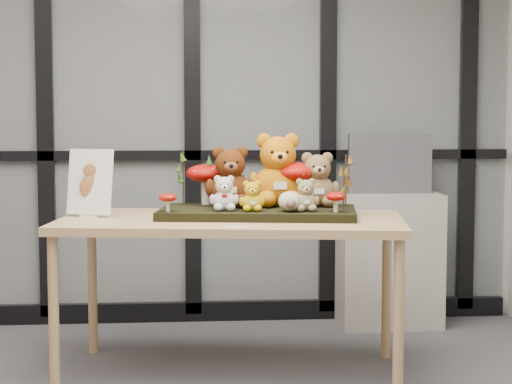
{
  "coord_description": "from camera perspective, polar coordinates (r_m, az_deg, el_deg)",
  "views": [
    {
      "loc": [
        0.36,
        -3.31,
        1.35
      ],
      "look_at": [
        0.74,
        1.22,
        0.93
      ],
      "focal_mm": 65.0,
      "sensor_mm": 36.0,
      "label": 1
    }
  ],
  "objects": [
    {
      "name": "room_shell",
      "position": [
        3.34,
        -11.17,
        10.87
      ],
      "size": [
        5.0,
        5.0,
        5.0
      ],
      "color": "beige",
      "rests_on": "floor"
    },
    {
      "name": "glass_partition",
      "position": [
        5.79,
        -8.43,
        5.87
      ],
      "size": [
        4.9,
        0.06,
        2.78
      ],
      "color": "#2D383F",
      "rests_on": "floor"
    },
    {
      "name": "display_table",
      "position": [
        4.62,
        -1.53,
        -2.42
      ],
      "size": [
        1.81,
        1.1,
        0.8
      ],
      "rotation": [
        0.0,
        0.0,
        -0.15
      ],
      "color": "tan",
      "rests_on": "floor"
    },
    {
      "name": "diorama_tray",
      "position": [
        4.66,
        0.1,
        -1.28
      ],
      "size": [
        1.04,
        0.63,
        0.04
      ],
      "primitive_type": "cube",
      "rotation": [
        0.0,
        0.0,
        -0.15
      ],
      "color": "black",
      "rests_on": "display_table"
    },
    {
      "name": "bear_pooh_yellow",
      "position": [
        4.77,
        1.35,
        1.61
      ],
      "size": [
        0.35,
        0.33,
        0.41
      ],
      "primitive_type": null,
      "rotation": [
        0.0,
        0.0,
        -0.15
      ],
      "color": "#C36D0A",
      "rests_on": "diorama_tray"
    },
    {
      "name": "bear_brown_medium",
      "position": [
        4.73,
        -1.6,
        1.14
      ],
      "size": [
        0.29,
        0.27,
        0.34
      ],
      "primitive_type": null,
      "rotation": [
        0.0,
        0.0,
        -0.15
      ],
      "color": "#4C210A",
      "rests_on": "diorama_tray"
    },
    {
      "name": "bear_tan_back",
      "position": [
        4.76,
        3.79,
        0.95
      ],
      "size": [
        0.26,
        0.24,
        0.31
      ],
      "primitive_type": null,
      "rotation": [
        0.0,
        0.0,
        -0.15
      ],
      "color": "brown",
      "rests_on": "diorama_tray"
    },
    {
      "name": "bear_small_yellow",
      "position": [
        4.53,
        -0.26,
        -0.14
      ],
      "size": [
        0.14,
        0.13,
        0.17
      ],
      "primitive_type": null,
      "rotation": [
        0.0,
        0.0,
        -0.15
      ],
      "color": "gold",
      "rests_on": "diorama_tray"
    },
    {
      "name": "bear_white_bow",
      "position": [
        4.56,
        -1.98,
        0.05
      ],
      "size": [
        0.16,
        0.15,
        0.19
      ],
      "primitive_type": null,
      "rotation": [
        0.0,
        0.0,
        -0.15
      ],
      "color": "silver",
      "rests_on": "diorama_tray"
    },
    {
      "name": "bear_beige_small",
      "position": [
        4.53,
        3.07,
        -0.07
      ],
      "size": [
        0.15,
        0.14,
        0.18
      ],
      "primitive_type": null,
      "rotation": [
        0.0,
        0.0,
        -0.15
      ],
      "color": "#8F8053",
      "rests_on": "diorama_tray"
    },
    {
      "name": "plush_cream_hedgehog",
      "position": [
        4.51,
        2.07,
        -0.52
      ],
      "size": [
        0.09,
        0.09,
        0.11
      ],
      "primitive_type": null,
      "rotation": [
        0.0,
        0.0,
        -0.15
      ],
      "color": "beige",
      "rests_on": "diorama_tray"
    },
    {
      "name": "mushroom_back_left",
      "position": [
        4.85,
        -3.09,
        0.6
      ],
      "size": [
        0.21,
        0.21,
        0.23
      ],
      "primitive_type": null,
      "color": "#9A0C04",
      "rests_on": "diorama_tray"
    },
    {
      "name": "mushroom_back_right",
      "position": [
        4.77,
        2.44,
        0.63
      ],
      "size": [
        0.22,
        0.22,
        0.25
      ],
      "primitive_type": null,
      "color": "#9A0C04",
      "rests_on": "diorama_tray"
    },
    {
      "name": "mushroom_front_left",
      "position": [
        4.52,
        -5.45,
        -0.59
      ],
      "size": [
        0.09,
        0.09,
        0.1
      ],
      "primitive_type": null,
      "color": "#9A0C04",
      "rests_on": "diorama_tray"
    },
    {
      "name": "mushroom_front_right",
      "position": [
        4.5,
        4.93,
        -0.55
      ],
      "size": [
        0.1,
        0.1,
        0.11
      ],
      "primitive_type": null,
      "color": "#9A0C04",
      "rests_on": "diorama_tray"
    },
    {
      "name": "sprig_green_far_left",
      "position": [
        4.81,
        -4.5,
        0.85
      ],
      "size": [
        0.05,
        0.05,
        0.28
      ],
      "primitive_type": null,
      "color": "#14380C",
      "rests_on": "diorama_tray"
    },
    {
      "name": "sprig_green_mid_left",
      "position": [
        4.85,
        -2.92,
        0.75
      ],
      "size": [
        0.05,
        0.05,
        0.26
      ],
      "primitive_type": null,
      "color": "#14380C",
      "rests_on": "diorama_tray"
    },
    {
      "name": "sprig_dry_far_right",
      "position": [
        4.74,
        5.55,
        0.7
      ],
      "size": [
        0.05,
        0.05,
        0.27
      ],
      "primitive_type": null,
      "color": "brown",
      "rests_on": "diorama_tray"
    },
    {
      "name": "sprig_dry_mid_right",
      "position": [
        4.62,
        5.41,
        0.24
      ],
      "size": [
        0.05,
        0.05,
        0.22
      ],
      "primitive_type": null,
      "color": "brown",
      "rests_on": "diorama_tray"
    },
    {
      "name": "sprig_green_centre",
      "position": [
        4.84,
        -1.0,
        0.42
      ],
      "size": [
        0.05,
        0.05,
        0.2
      ],
      "primitive_type": null,
      "color": "#14380C",
      "rests_on": "diorama_tray"
    },
    {
      "name": "sign_holder",
      "position": [
        4.73,
        -10.17,
        0.45
      ],
      "size": [
        0.25,
        0.14,
        0.34
      ],
      "rotation": [
        0.0,
        0.0,
        -0.37
      ],
      "color": "silver",
      "rests_on": "display_table"
    },
    {
      "name": "label_card",
      "position": [
        4.27,
        -1.24,
        -2.15
      ],
      "size": [
        0.1,
        0.03,
        0.0
      ],
      "primitive_type": "cube",
      "color": "white",
      "rests_on": "display_table"
    },
    {
      "name": "cabinet",
      "position": [
        5.78,
        8.2,
        -4.14
      ],
      "size": [
        0.62,
        0.36,
        0.82
      ],
      "primitive_type": "cube",
      "color": "#9F978E",
      "rests_on": "floor"
    },
    {
      "name": "monitor",
      "position": [
        5.73,
        8.24,
        1.73
      ],
      "size": [
        0.51,
        0.05,
        0.36
      ],
      "color": "#4F5157",
      "rests_on": "cabinet"
    }
  ]
}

